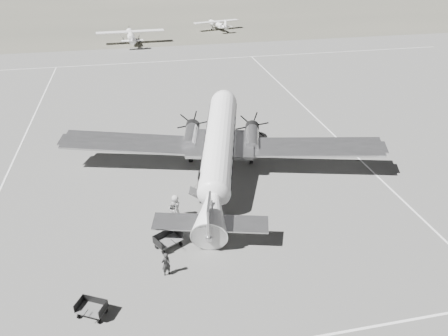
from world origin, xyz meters
TOP-DOWN VIEW (x-y plane):
  - ground at (0.00, 0.00)m, footprint 260.00×260.00m
  - taxi_line_right at (12.00, 0.00)m, footprint 0.15×80.00m
  - taxi_line_left at (-18.00, 10.00)m, footprint 0.15×60.00m
  - taxi_line_horizon at (0.00, 40.00)m, footprint 90.00×0.15m
  - grass_infield at (0.00, 95.00)m, footprint 260.00×90.00m
  - dc3_airliner at (-0.94, 2.26)m, footprint 30.95×25.14m
  - light_plane_left at (-6.67, 53.11)m, footprint 12.36×10.20m
  - light_plane_right at (10.75, 61.97)m, footprint 11.29×9.98m
  - baggage_cart_near at (-5.76, -5.41)m, footprint 2.14×1.95m
  - baggage_cart_far at (-10.23, -10.24)m, footprint 1.91×1.72m
  - ground_crew at (-6.12, -7.92)m, footprint 0.67×0.56m
  - ramp_agent at (-5.12, -3.03)m, footprint 0.74×0.93m
  - passenger at (-4.92, -2.30)m, footprint 0.69×0.97m

SIDE VIEW (x-z plane):
  - ground at x=0.00m, z-range 0.00..0.00m
  - grass_infield at x=0.00m, z-range 0.00..0.01m
  - taxi_line_right at x=12.00m, z-range 0.00..0.01m
  - taxi_line_left at x=-18.00m, z-range 0.00..0.01m
  - taxi_line_horizon at x=0.00m, z-range 0.00..0.01m
  - baggage_cart_far at x=-10.23m, z-range 0.00..0.89m
  - baggage_cart_near at x=-5.76m, z-range 0.00..0.99m
  - ground_crew at x=-6.12m, z-range 0.00..1.56m
  - ramp_agent at x=-5.12m, z-range 0.00..1.84m
  - passenger at x=-4.92m, z-range 0.00..1.86m
  - light_plane_right at x=10.75m, z-range 0.00..2.00m
  - light_plane_left at x=-6.67m, z-range 0.00..2.49m
  - dc3_airliner at x=-0.94m, z-range 0.00..5.14m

